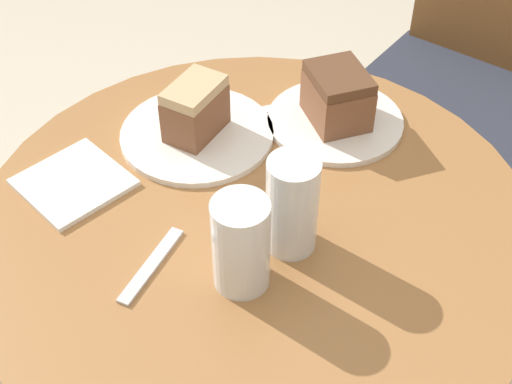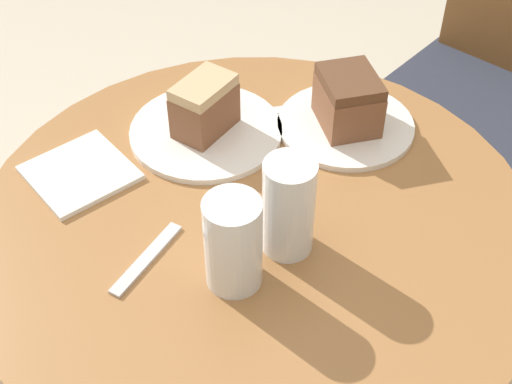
{
  "view_description": "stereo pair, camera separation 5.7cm",
  "coord_description": "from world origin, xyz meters",
  "px_view_note": "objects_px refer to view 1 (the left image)",
  "views": [
    {
      "loc": [
        0.4,
        -0.59,
        1.42
      ],
      "look_at": [
        0.0,
        0.0,
        0.74
      ],
      "focal_mm": 50.0,
      "sensor_mm": 36.0,
      "label": 1
    },
    {
      "loc": [
        0.45,
        -0.55,
        1.42
      ],
      "look_at": [
        0.0,
        0.0,
        0.74
      ],
      "focal_mm": 50.0,
      "sensor_mm": 36.0,
      "label": 2
    }
  ],
  "objects_px": {
    "plate_near": "(197,134)",
    "cake_slice_far": "(337,96)",
    "cake_slice_near": "(195,109)",
    "glass_lemonade": "(241,247)",
    "chair": "(469,73)",
    "plate_far": "(335,121)",
    "glass_water": "(292,210)"
  },
  "relations": [
    {
      "from": "cake_slice_far",
      "to": "glass_lemonade",
      "type": "distance_m",
      "value": 0.36
    },
    {
      "from": "chair",
      "to": "cake_slice_far",
      "type": "xyz_separation_m",
      "value": [
        -0.05,
        -0.56,
        0.25
      ]
    },
    {
      "from": "cake_slice_near",
      "to": "cake_slice_far",
      "type": "relative_size",
      "value": 0.78
    },
    {
      "from": "plate_near",
      "to": "plate_far",
      "type": "xyz_separation_m",
      "value": [
        0.16,
        0.15,
        0.0
      ]
    },
    {
      "from": "glass_water",
      "to": "cake_slice_far",
      "type": "bearing_deg",
      "value": 107.18
    },
    {
      "from": "plate_near",
      "to": "cake_slice_far",
      "type": "height_order",
      "value": "cake_slice_far"
    },
    {
      "from": "chair",
      "to": "glass_lemonade",
      "type": "xyz_separation_m",
      "value": [
        0.02,
        -0.91,
        0.26
      ]
    },
    {
      "from": "plate_far",
      "to": "cake_slice_near",
      "type": "relative_size",
      "value": 2.1
    },
    {
      "from": "chair",
      "to": "plate_far",
      "type": "bearing_deg",
      "value": -92.25
    },
    {
      "from": "plate_far",
      "to": "glass_water",
      "type": "height_order",
      "value": "glass_water"
    },
    {
      "from": "cake_slice_far",
      "to": "cake_slice_near",
      "type": "bearing_deg",
      "value": -136.93
    },
    {
      "from": "cake_slice_near",
      "to": "chair",
      "type": "bearing_deg",
      "value": 73.38
    },
    {
      "from": "cake_slice_near",
      "to": "glass_lemonade",
      "type": "xyz_separation_m",
      "value": [
        0.23,
        -0.2,
        0.01
      ]
    },
    {
      "from": "cake_slice_far",
      "to": "glass_water",
      "type": "distance_m",
      "value": 0.28
    },
    {
      "from": "chair",
      "to": "plate_near",
      "type": "bearing_deg",
      "value": -103.99
    },
    {
      "from": "cake_slice_far",
      "to": "glass_water",
      "type": "bearing_deg",
      "value": -72.82
    },
    {
      "from": "chair",
      "to": "cake_slice_near",
      "type": "distance_m",
      "value": 0.78
    },
    {
      "from": "chair",
      "to": "plate_near",
      "type": "xyz_separation_m",
      "value": [
        -0.21,
        -0.71,
        0.2
      ]
    },
    {
      "from": "chair",
      "to": "glass_water",
      "type": "xyz_separation_m",
      "value": [
        0.03,
        -0.82,
        0.26
      ]
    },
    {
      "from": "plate_far",
      "to": "glass_lemonade",
      "type": "bearing_deg",
      "value": -79.79
    },
    {
      "from": "cake_slice_near",
      "to": "glass_lemonade",
      "type": "height_order",
      "value": "glass_lemonade"
    },
    {
      "from": "cake_slice_far",
      "to": "chair",
      "type": "bearing_deg",
      "value": 85.12
    },
    {
      "from": "plate_near",
      "to": "plate_far",
      "type": "distance_m",
      "value": 0.22
    },
    {
      "from": "plate_far",
      "to": "cake_slice_far",
      "type": "distance_m",
      "value": 0.05
    },
    {
      "from": "plate_near",
      "to": "cake_slice_far",
      "type": "distance_m",
      "value": 0.23
    },
    {
      "from": "plate_near",
      "to": "cake_slice_far",
      "type": "bearing_deg",
      "value": 43.07
    },
    {
      "from": "chair",
      "to": "plate_far",
      "type": "relative_size",
      "value": 4.41
    },
    {
      "from": "cake_slice_far",
      "to": "glass_lemonade",
      "type": "bearing_deg",
      "value": -79.79
    },
    {
      "from": "plate_near",
      "to": "glass_lemonade",
      "type": "distance_m",
      "value": 0.31
    },
    {
      "from": "plate_near",
      "to": "cake_slice_near",
      "type": "distance_m",
      "value": 0.05
    },
    {
      "from": "plate_far",
      "to": "cake_slice_near",
      "type": "height_order",
      "value": "cake_slice_near"
    },
    {
      "from": "plate_far",
      "to": "cake_slice_near",
      "type": "bearing_deg",
      "value": -136.93
    }
  ]
}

